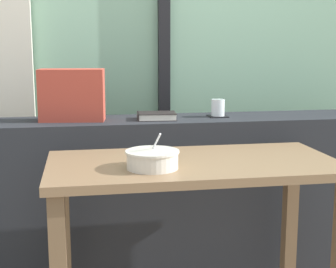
{
  "coord_description": "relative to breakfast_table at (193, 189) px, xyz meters",
  "views": [
    {
      "loc": [
        -0.44,
        -2.0,
        1.21
      ],
      "look_at": [
        -0.03,
        0.32,
        0.79
      ],
      "focal_mm": 53.45,
      "sensor_mm": 36.0,
      "label": 1
    }
  ],
  "objects": [
    {
      "name": "throw_pillow",
      "position": [
        -0.49,
        0.58,
        0.35
      ],
      "size": [
        0.33,
        0.18,
        0.26
      ],
      "primitive_type": "cube",
      "rotation": [
        0.0,
        0.0,
        -0.12
      ],
      "color": "#B74233",
      "rests_on": "dark_console_ledge"
    },
    {
      "name": "soup_bowl",
      "position": [
        -0.19,
        -0.1,
        0.16
      ],
      "size": [
        0.21,
        0.21,
        0.14
      ],
      "color": "silver",
      "rests_on": "breakfast_table"
    },
    {
      "name": "dark_console_ledge",
      "position": [
        -0.01,
        0.58,
        -0.2
      ],
      "size": [
        2.8,
        0.37,
        0.83
      ],
      "primitive_type": "cube",
      "color": "#23262B",
      "rests_on": "ground"
    },
    {
      "name": "breakfast_table",
      "position": [
        0.0,
        0.0,
        0.0
      ],
      "size": [
        1.2,
        0.6,
        0.74
      ],
      "color": "brown",
      "rests_on": "ground"
    },
    {
      "name": "closed_book",
      "position": [
        -0.07,
        0.55,
        0.23
      ],
      "size": [
        0.21,
        0.16,
        0.04
      ],
      "color": "black",
      "rests_on": "dark_console_ledge"
    },
    {
      "name": "coaster_square",
      "position": [
        0.27,
        0.59,
        0.22
      ],
      "size": [
        0.1,
        0.1,
        0.0
      ],
      "primitive_type": "cube",
      "color": "black",
      "rests_on": "dark_console_ledge"
    },
    {
      "name": "window_divider_post",
      "position": [
        0.06,
        1.11,
        0.69
      ],
      "size": [
        0.07,
        0.05,
        2.6
      ],
      "primitive_type": "cube",
      "color": "black",
      "rests_on": "ground"
    },
    {
      "name": "juice_glass",
      "position": [
        0.27,
        0.59,
        0.26
      ],
      "size": [
        0.07,
        0.07,
        0.09
      ],
      "color": "white",
      "rests_on": "coaster_square"
    },
    {
      "name": "outdoor_backdrop",
      "position": [
        -0.01,
        1.18,
        0.79
      ],
      "size": [
        4.8,
        0.08,
        2.8
      ],
      "primitive_type": "cube",
      "color": "#84B293",
      "rests_on": "ground"
    }
  ]
}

